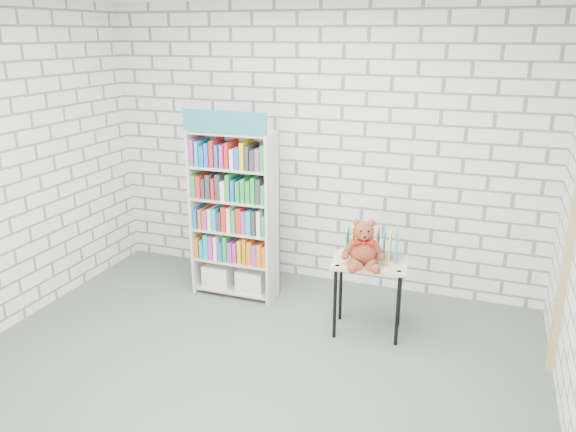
% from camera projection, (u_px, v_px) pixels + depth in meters
% --- Properties ---
extents(ground, '(4.50, 4.50, 0.00)m').
position_uv_depth(ground, '(238.00, 379.00, 4.25)').
color(ground, '#4E5D4E').
rests_on(ground, ground).
extents(room_shell, '(4.52, 4.02, 2.81)m').
position_uv_depth(room_shell, '(231.00, 147.00, 3.70)').
color(room_shell, silver).
rests_on(room_shell, ground).
extents(bookshelf, '(0.82, 0.32, 1.84)m').
position_uv_depth(bookshelf, '(234.00, 213.00, 5.41)').
color(bookshelf, beige).
rests_on(bookshelf, ground).
extents(display_table, '(0.66, 0.49, 0.67)m').
position_uv_depth(display_table, '(369.00, 271.00, 4.76)').
color(display_table, '#D5B580').
rests_on(display_table, ground).
extents(table_books, '(0.45, 0.24, 0.26)m').
position_uv_depth(table_books, '(372.00, 243.00, 4.78)').
color(table_books, '#2AA0B8').
rests_on(table_books, display_table).
extents(teddy_bear, '(0.35, 0.35, 0.39)m').
position_uv_depth(teddy_bear, '(363.00, 248.00, 4.60)').
color(teddy_bear, maroon).
rests_on(teddy_bear, display_table).
extents(door_trim, '(0.05, 0.12, 2.10)m').
position_uv_depth(door_trim, '(570.00, 243.00, 4.05)').
color(door_trim, tan).
rests_on(door_trim, ground).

